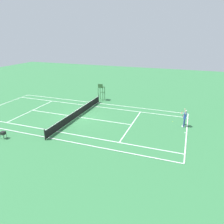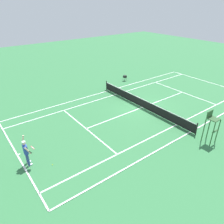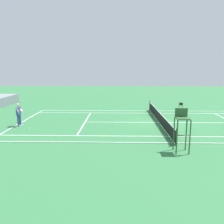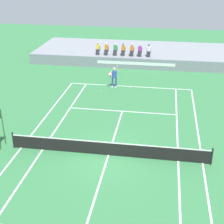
# 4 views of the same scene
# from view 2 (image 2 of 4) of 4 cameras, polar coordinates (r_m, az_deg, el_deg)

# --- Properties ---
(ground_plane) EXTENTS (80.00, 80.00, 0.00)m
(ground_plane) POSITION_cam_2_polar(r_m,az_deg,el_deg) (21.12, 8.06, 1.16)
(ground_plane) COLOR #337542
(court) EXTENTS (11.08, 23.88, 0.03)m
(court) POSITION_cam_2_polar(r_m,az_deg,el_deg) (21.12, 8.06, 1.18)
(court) COLOR #337542
(court) RESTS_ON ground
(net) EXTENTS (11.98, 0.10, 1.07)m
(net) POSITION_cam_2_polar(r_m,az_deg,el_deg) (20.90, 8.16, 2.43)
(net) COLOR black
(net) RESTS_ON ground
(tennis_player) EXTENTS (0.78, 0.62, 2.08)m
(tennis_player) POSITION_cam_2_polar(r_m,az_deg,el_deg) (14.53, -22.00, -9.95)
(tennis_player) COLOR navy
(tennis_player) RESTS_ON ground
(tennis_ball) EXTENTS (0.07, 0.07, 0.07)m
(tennis_ball) POSITION_cam_2_polar(r_m,az_deg,el_deg) (14.59, -15.64, -13.45)
(tennis_ball) COLOR #D1E533
(tennis_ball) RESTS_ON ground
(umpire_chair) EXTENTS (0.77, 0.77, 2.44)m
(umpire_chair) POSITION_cam_2_polar(r_m,az_deg,el_deg) (16.91, 25.13, -2.70)
(umpire_chair) COLOR #2D562D
(umpire_chair) RESTS_ON ground
(ball_hopper) EXTENTS (0.36, 0.36, 0.70)m
(ball_hopper) POSITION_cam_2_polar(r_m,az_deg,el_deg) (28.00, 3.48, 9.48)
(ball_hopper) COLOR black
(ball_hopper) RESTS_ON ground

